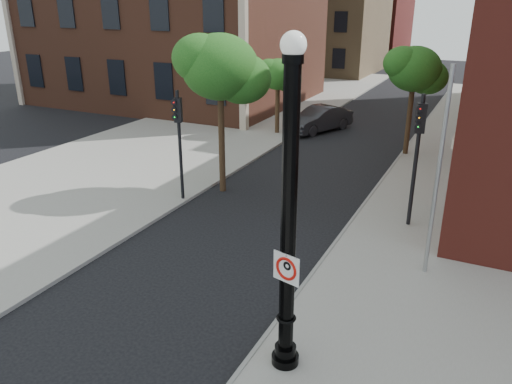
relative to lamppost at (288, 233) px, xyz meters
The scene contains 15 objects.
ground 4.15m from the lamppost, behind, with size 120.00×120.00×0.00m, color black.
sidewalk_right 11.02m from the lamppost, 72.33° to the left, with size 8.00×60.00×0.12m, color gray.
sidewalk_left 21.80m from the lamppost, 123.07° to the left, with size 10.00×50.00×0.12m, color gray.
curb_edge 10.56m from the lamppost, 94.15° to the left, with size 0.10×60.00×0.14m, color gray.
bg_building_tan_a 46.60m from the lamppost, 108.53° to the left, with size 12.00×12.00×12.00m, color olive.
bg_building_red 59.98m from the lamppost, 104.28° to the left, with size 12.00×12.00×10.00m, color maroon.
lamppost is the anchor object (origin of this frame).
no_parking_sign 0.67m from the lamppost, 75.00° to the right, with size 0.58×0.18×0.59m.
parked_car 20.15m from the lamppost, 107.36° to the left, with size 1.50×4.30×1.42m, color #2D2E32.
traffic_signal_left 9.69m from the lamppost, 136.38° to the left, with size 0.32×0.37×4.17m.
traffic_signal_right 8.12m from the lamppost, 82.65° to the left, with size 0.34×0.39×4.45m.
utility_pole 5.50m from the lamppost, 68.45° to the left, with size 0.11×0.11×5.70m, color #999999.
street_tree_a 10.54m from the lamppost, 126.38° to the left, with size 3.34×3.02×6.02m.
street_tree_b 19.06m from the lamppost, 114.19° to the left, with size 2.31×2.09×4.16m.
street_tree_c 16.45m from the lamppost, 91.93° to the left, with size 2.87×2.59×5.17m.
Camera 1 is at (5.90, -7.85, 7.13)m, focal length 35.00 mm.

